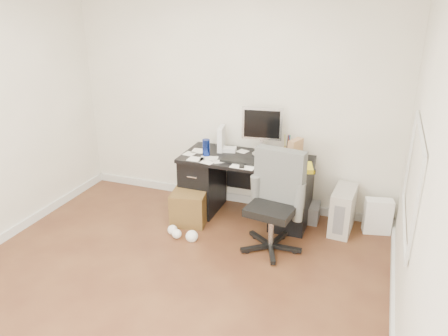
# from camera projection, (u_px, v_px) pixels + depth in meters

# --- Properties ---
(ground) EXTENTS (4.00, 4.00, 0.00)m
(ground) POSITION_uv_depth(u_px,v_px,m) (159.00, 291.00, 3.95)
(ground) COLOR #432115
(ground) RESTS_ON ground
(room_shell) EXTENTS (4.02, 4.02, 2.71)m
(room_shell) POSITION_uv_depth(u_px,v_px,m) (152.00, 112.00, 3.35)
(room_shell) COLOR beige
(room_shell) RESTS_ON ground
(desk) EXTENTS (1.50, 0.70, 0.75)m
(desk) POSITION_uv_depth(u_px,v_px,m) (246.00, 185.00, 5.14)
(desk) COLOR black
(desk) RESTS_ON ground
(loose_papers) EXTENTS (1.10, 0.60, 0.00)m
(loose_papers) POSITION_uv_depth(u_px,v_px,m) (228.00, 157.00, 5.03)
(loose_papers) COLOR white
(loose_papers) RESTS_ON desk
(lcd_monitor) EXTENTS (0.49, 0.33, 0.58)m
(lcd_monitor) POSITION_uv_depth(u_px,v_px,m) (262.00, 131.00, 4.98)
(lcd_monitor) COLOR #B3B3B7
(lcd_monitor) RESTS_ON desk
(keyboard) EXTENTS (0.50, 0.17, 0.03)m
(keyboard) POSITION_uv_depth(u_px,v_px,m) (243.00, 161.00, 4.87)
(keyboard) COLOR black
(keyboard) RESTS_ON desk
(computer_mouse) EXTENTS (0.07, 0.07, 0.06)m
(computer_mouse) POSITION_uv_depth(u_px,v_px,m) (276.00, 161.00, 4.83)
(computer_mouse) COLOR #B3B3B7
(computer_mouse) RESTS_ON desk
(travel_mug) EXTENTS (0.10, 0.10, 0.20)m
(travel_mug) POSITION_uv_depth(u_px,v_px,m) (206.00, 148.00, 5.04)
(travel_mug) COLOR navy
(travel_mug) RESTS_ON desk
(white_binder) EXTENTS (0.16, 0.27, 0.29)m
(white_binder) POSITION_uv_depth(u_px,v_px,m) (221.00, 138.00, 5.21)
(white_binder) COLOR silver
(white_binder) RESTS_ON desk
(magazine_file) EXTENTS (0.17, 0.23, 0.24)m
(magazine_file) POSITION_uv_depth(u_px,v_px,m) (295.00, 150.00, 4.90)
(magazine_file) COLOR #977149
(magazine_file) RESTS_ON desk
(pen_cup) EXTENTS (0.14, 0.14, 0.27)m
(pen_cup) POSITION_uv_depth(u_px,v_px,m) (287.00, 146.00, 4.99)
(pen_cup) COLOR brown
(pen_cup) RESTS_ON desk
(yellow_book) EXTENTS (0.27, 0.31, 0.05)m
(yellow_book) POSITION_uv_depth(u_px,v_px,m) (304.00, 167.00, 4.67)
(yellow_book) COLOR yellow
(yellow_book) RESTS_ON desk
(paper_remote) EXTENTS (0.28, 0.23, 0.02)m
(paper_remote) POSITION_uv_depth(u_px,v_px,m) (244.00, 165.00, 4.77)
(paper_remote) COLOR white
(paper_remote) RESTS_ON desk
(office_chair) EXTENTS (0.68, 0.68, 1.06)m
(office_chair) POSITION_uv_depth(u_px,v_px,m) (272.00, 204.00, 4.41)
(office_chair) COLOR #4D504D
(office_chair) RESTS_ON ground
(pc_tower) EXTENTS (0.26, 0.52, 0.50)m
(pc_tower) POSITION_uv_depth(u_px,v_px,m) (343.00, 210.00, 4.88)
(pc_tower) COLOR #B8B1A6
(pc_tower) RESTS_ON ground
(shopping_bag) EXTENTS (0.33, 0.27, 0.40)m
(shopping_bag) POSITION_uv_depth(u_px,v_px,m) (378.00, 216.00, 4.86)
(shopping_bag) COLOR white
(shopping_bag) RESTS_ON ground
(wicker_basket) EXTENTS (0.45, 0.45, 0.39)m
(wicker_basket) POSITION_uv_depth(u_px,v_px,m) (190.00, 207.00, 5.08)
(wicker_basket) COLOR #463015
(wicker_basket) RESTS_ON ground
(desk_printer) EXTENTS (0.36, 0.30, 0.21)m
(desk_printer) POSITION_uv_depth(u_px,v_px,m) (304.00, 211.00, 5.17)
(desk_printer) COLOR slate
(desk_printer) RESTS_ON ground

